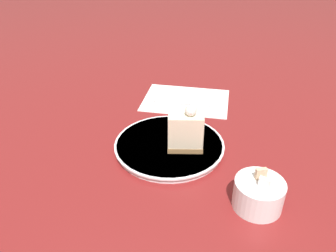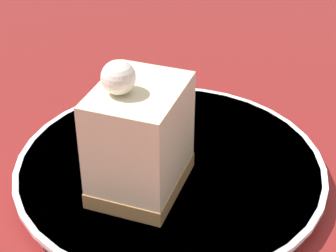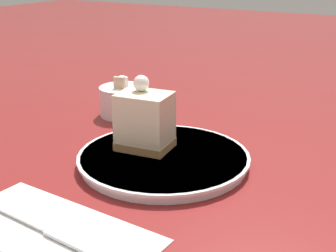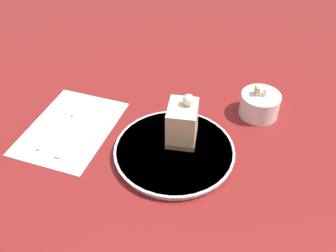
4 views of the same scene
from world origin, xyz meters
name	(u,v)px [view 1 (image 1 of 4)]	position (x,y,z in m)	size (l,w,h in m)	color
ground_plane	(180,153)	(0.00, 0.00, 0.00)	(4.00, 4.00, 0.00)	maroon
plate	(169,145)	(-0.02, -0.03, 0.01)	(0.25, 0.25, 0.02)	white
cake_slice	(186,130)	(-0.01, 0.01, 0.06)	(0.07, 0.08, 0.11)	#9E7547
napkin	(186,100)	(-0.26, -0.01, 0.00)	(0.19, 0.26, 0.00)	white
fork	(192,96)	(-0.29, 0.01, 0.01)	(0.03, 0.18, 0.00)	silver
knife	(178,102)	(-0.24, -0.03, 0.01)	(0.03, 0.19, 0.00)	silver
sugar_bowl	(258,194)	(0.14, 0.16, 0.03)	(0.09, 0.09, 0.08)	white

